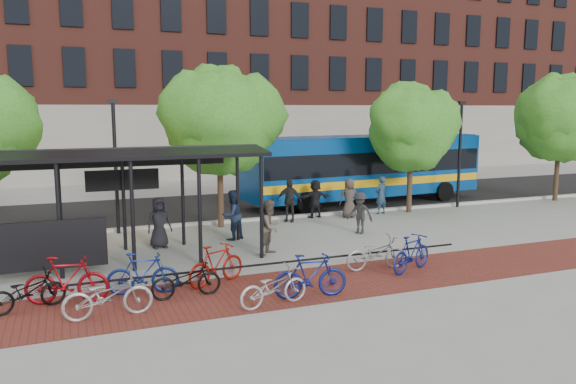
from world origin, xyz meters
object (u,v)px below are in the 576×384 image
object	(u,v)px
lamp_post_right	(460,151)
bike_2	(108,295)
bus_shelter	(88,168)
bike_10	(376,253)
lamp_post_left	(116,163)
pedestrian_9	(360,213)
tree_b	(221,117)
bike_6	(274,287)
pedestrian_8	(270,227)
bus	(365,165)
bike_5	(216,264)
pedestrian_6	(349,198)
bike_0	(27,292)
bike_3	(143,273)
pedestrian_2	(232,215)
pedestrian_4	(289,201)
pedestrian_5	(315,199)
tree_d	(561,115)
bike_7	(310,276)
pedestrian_7	(381,195)
bike_4	(186,280)
bike_1	(67,280)
tree_c	(413,125)
pedestrian_0	(159,223)

from	to	relation	value
lamp_post_right	bike_2	distance (m)	19.40
bus_shelter	bike_10	world-z (taller)	bus_shelter
lamp_post_left	pedestrian_9	size ratio (longest dim) A/B	3.18
tree_b	bike_6	xyz separation A→B (m)	(-1.27, -9.53, -3.98)
bike_10	pedestrian_8	xyz separation A→B (m)	(-2.34, 2.85, 0.41)
bus_shelter	bus	distance (m)	15.06
bike_5	pedestrian_6	world-z (taller)	pedestrian_6
bike_0	bike_3	distance (m)	2.74
bike_10	pedestrian_6	xyz separation A→B (m)	(3.04, 7.51, 0.37)
pedestrian_2	pedestrian_4	distance (m)	3.92
pedestrian_2	pedestrian_4	bearing A→B (deg)	-170.28
bike_2	pedestrian_6	world-z (taller)	pedestrian_6
bike_3	pedestrian_5	size ratio (longest dim) A/B	1.10
tree_d	bike_2	world-z (taller)	tree_d
bike_7	pedestrian_8	distance (m)	4.49
pedestrian_7	lamp_post_left	bearing A→B (deg)	-16.54
bike_0	bike_5	bearing A→B (deg)	-103.63
pedestrian_4	bike_4	bearing A→B (deg)	-91.78
bike_10	bike_5	bearing A→B (deg)	88.72
bus	bike_10	distance (m)	12.06
bus_shelter	bike_1	size ratio (longest dim) A/B	5.24
tree_c	bike_1	bearing A→B (deg)	-153.34
pedestrian_4	pedestrian_9	world-z (taller)	pedestrian_4
bike_6	lamp_post_left	bearing A→B (deg)	6.18
bike_5	bike_7	world-z (taller)	bike_7
bike_2	pedestrian_2	size ratio (longest dim) A/B	1.10
pedestrian_6	bike_3	bearing A→B (deg)	47.09
bike_6	pedestrian_7	world-z (taller)	pedestrian_7
bus_shelter	pedestrian_8	size ratio (longest dim) A/B	5.78
bus_shelter	bike_0	distance (m)	4.88
bus	pedestrian_4	world-z (taller)	bus
bike_6	pedestrian_0	bearing A→B (deg)	3.86
bike_3	bike_4	distance (m)	1.20
tree_b	pedestrian_2	distance (m)	4.28
lamp_post_left	bus	bearing A→B (deg)	12.27
lamp_post_right	pedestrian_6	distance (m)	6.50
lamp_post_left	pedestrian_7	bearing A→B (deg)	-1.14
lamp_post_left	bike_4	bearing A→B (deg)	-83.45
tree_c	bike_3	xyz separation A→B (m)	(-13.12, -7.46, -3.50)
bike_7	pedestrian_9	world-z (taller)	pedestrian_9
bike_5	pedestrian_6	bearing A→B (deg)	-72.53
bike_1	pedestrian_6	distance (m)	13.77
pedestrian_7	lamp_post_right	bearing A→B (deg)	167.53
lamp_post_left	tree_c	bearing A→B (deg)	-1.10
lamp_post_right	tree_c	bearing A→B (deg)	-175.09
lamp_post_right	bike_7	bearing A→B (deg)	-141.70
tree_d	pedestrian_7	bearing A→B (deg)	179.88
pedestrian_7	pedestrian_8	distance (m)	8.62
bike_1	pedestrian_2	world-z (taller)	pedestrian_2
pedestrian_8	bike_1	bearing A→B (deg)	164.13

